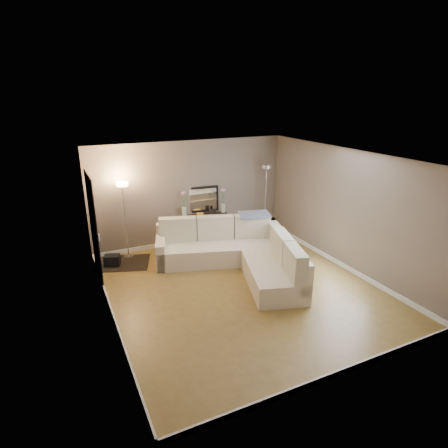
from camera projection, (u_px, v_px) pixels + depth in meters
name	position (u px, v px, depth m)	size (l,w,h in m)	color
floor	(241.00, 288.00, 7.45)	(5.00, 5.50, 0.01)	olive
ceiling	(243.00, 157.00, 6.58)	(5.00, 5.50, 0.01)	white
wall_back	(191.00, 193.00, 9.36)	(5.00, 0.02, 2.60)	#786A5C
wall_front	(346.00, 295.00, 4.66)	(5.00, 0.02, 2.60)	#786A5C
wall_left	(104.00, 249.00, 6.00)	(0.02, 5.50, 2.60)	#786A5C
wall_right	(345.00, 210.00, 8.02)	(0.02, 5.50, 2.60)	#786A5C
baseboard_back	(192.00, 240.00, 9.76)	(5.00, 0.03, 0.10)	white
baseboard_front	(335.00, 374.00, 5.10)	(5.00, 0.03, 0.10)	white
baseboard_left	(113.00, 316.00, 6.43)	(0.03, 5.50, 0.10)	white
baseboard_right	(339.00, 263.00, 8.43)	(0.03, 5.50, 0.10)	white
doorway	(94.00, 228.00, 7.53)	(0.02, 1.20, 2.20)	black
switch_plate	(99.00, 237.00, 6.77)	(0.02, 0.08, 0.12)	white
sectional_sofa	(238.00, 252.00, 8.22)	(2.99, 3.43, 1.00)	beige
throw_blanket	(254.00, 215.00, 8.72)	(0.72, 0.41, 0.05)	slate
console_table	(202.00, 227.00, 9.59)	(1.24, 0.48, 0.74)	black
leaning_mirror	(202.00, 199.00, 9.52)	(0.85, 0.15, 0.67)	black
table_decor	(204.00, 213.00, 9.45)	(0.51, 0.15, 0.12)	gold
flower_vase_left	(184.00, 205.00, 9.26)	(0.14, 0.13, 0.63)	silver
flower_vase_right	(223.00, 202.00, 9.55)	(0.14, 0.13, 0.63)	silver
floor_lamp_lit	(124.00, 205.00, 8.43)	(0.32, 0.32, 1.80)	silver
floor_lamp_unlit	(266.00, 186.00, 9.84)	(0.29, 0.29, 1.92)	silver
charcoal_rug	(123.00, 263.00, 8.52)	(1.18, 0.88, 0.02)	black
black_bag	(112.00, 260.00, 8.37)	(0.33, 0.24, 0.22)	black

